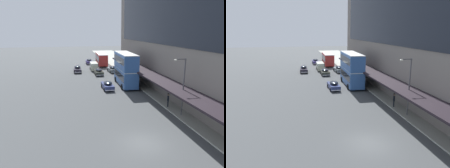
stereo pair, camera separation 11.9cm
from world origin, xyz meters
TOP-DOWN VIEW (x-y plane):
  - ground at (0.00, 0.00)m, footprint 240.00×240.00m
  - transit_bus_kerbside_front at (3.62, 46.12)m, footprint 3.04×9.87m
  - transit_bus_kerbside_rear at (4.10, 21.32)m, footprint 3.06×9.42m
  - sedan_oncoming_front at (0.29, 19.20)m, footprint 1.84×4.44m
  - sedan_trailing_mid at (4.43, 34.59)m, footprint 1.98×4.62m
  - sedan_second_near at (-3.95, 36.42)m, footprint 1.95×4.93m
  - sedan_lead_mid at (0.66, 32.18)m, footprint 1.95×4.99m
  - sedan_far_back at (0.25, 48.90)m, footprint 1.91×4.85m
  - vw_van at (0.37, 38.46)m, footprint 1.98×4.59m
  - pedestrian_at_kerb at (6.47, 8.36)m, footprint 0.40×0.56m
  - street_lamp at (6.52, 5.20)m, footprint 1.50×0.28m

SIDE VIEW (x-z plane):
  - ground at x=0.00m, z-range 0.00..0.00m
  - sedan_oncoming_front at x=0.29m, z-range -0.01..1.49m
  - sedan_lead_mid at x=0.66m, z-range 0.00..1.48m
  - sedan_trailing_mid at x=4.43m, z-range -0.02..1.55m
  - sedan_far_back at x=0.25m, z-range 0.00..1.57m
  - sedan_second_near at x=-3.95m, z-range -0.02..1.59m
  - vw_van at x=0.37m, z-range 0.12..2.08m
  - pedestrian_at_kerb at x=6.47m, z-range 0.25..2.11m
  - transit_bus_kerbside_front at x=3.62m, z-range 0.25..3.71m
  - transit_bus_kerbside_rear at x=4.10m, z-range 0.24..6.32m
  - street_lamp at x=6.52m, z-range 0.72..7.66m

